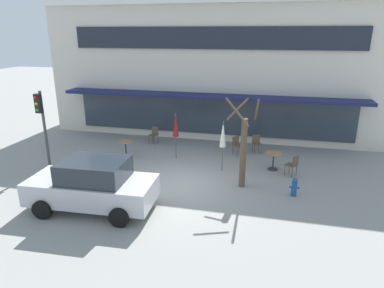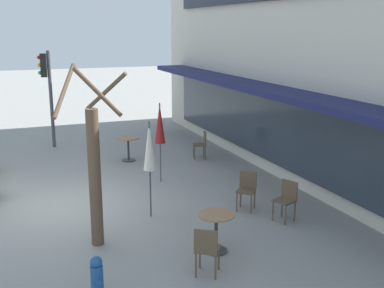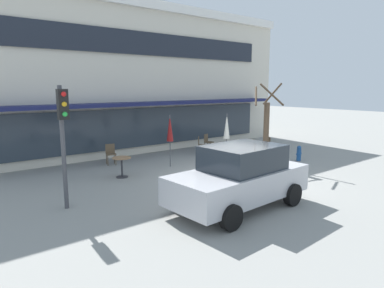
% 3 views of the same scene
% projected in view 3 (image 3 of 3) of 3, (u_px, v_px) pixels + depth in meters
% --- Properties ---
extents(ground_plane, '(80.00, 80.00, 0.00)m').
position_uv_depth(ground_plane, '(233.00, 176.00, 13.03)').
color(ground_plane, gray).
extents(building_facade, '(18.67, 9.10, 7.54)m').
position_uv_depth(building_facade, '(113.00, 80.00, 20.08)').
color(building_facade, beige).
rests_on(building_facade, ground).
extents(cafe_table_near_wall, '(0.70, 0.70, 0.76)m').
position_uv_depth(cafe_table_near_wall, '(122.00, 164.00, 12.75)').
color(cafe_table_near_wall, '#333338').
rests_on(cafe_table_near_wall, ground).
extents(cafe_table_streetside, '(0.70, 0.70, 0.76)m').
position_uv_depth(cafe_table_streetside, '(248.00, 145.00, 16.98)').
color(cafe_table_streetside, '#333338').
rests_on(cafe_table_streetside, ground).
extents(patio_umbrella_green_folded, '(0.28, 0.28, 2.20)m').
position_uv_depth(patio_umbrella_green_folded, '(227.00, 127.00, 14.98)').
color(patio_umbrella_green_folded, '#4C4C51').
rests_on(patio_umbrella_green_folded, ground).
extents(patio_umbrella_cream_folded, '(0.28, 0.28, 2.20)m').
position_uv_depth(patio_umbrella_cream_folded, '(170.00, 129.00, 14.29)').
color(patio_umbrella_cream_folded, '#4C4C51').
rests_on(patio_umbrella_cream_folded, ground).
extents(cafe_chair_0, '(0.52, 0.52, 0.89)m').
position_uv_depth(cafe_chair_0, '(208.00, 141.00, 18.05)').
color(cafe_chair_0, brown).
rests_on(cafe_chair_0, ground).
extents(cafe_chair_1, '(0.56, 0.56, 0.89)m').
position_uv_depth(cafe_chair_1, '(201.00, 144.00, 17.11)').
color(cafe_chair_1, brown).
rests_on(cafe_chair_1, ground).
extents(cafe_chair_2, '(0.49, 0.49, 0.89)m').
position_uv_depth(cafe_chair_2, '(111.00, 153.00, 14.89)').
color(cafe_chair_2, brown).
rests_on(cafe_chair_2, ground).
extents(cafe_chair_3, '(0.55, 0.55, 0.89)m').
position_uv_depth(cafe_chair_3, '(267.00, 144.00, 17.05)').
color(cafe_chair_3, brown).
rests_on(cafe_chair_3, ground).
extents(parked_sedan, '(4.28, 2.18, 1.76)m').
position_uv_depth(parked_sedan, '(240.00, 177.00, 9.50)').
color(parked_sedan, '#B7B7BC').
rests_on(parked_sedan, ground).
extents(street_tree, '(1.25, 1.45, 3.52)m').
position_uv_depth(street_tree, '(266.00, 129.00, 14.52)').
color(street_tree, brown).
rests_on(street_tree, ground).
extents(traffic_light_pole, '(0.26, 0.43, 3.40)m').
position_uv_depth(traffic_light_pole, '(63.00, 127.00, 9.12)').
color(traffic_light_pole, '#47474C').
rests_on(traffic_light_pole, ground).
extents(fire_hydrant, '(0.36, 0.20, 0.71)m').
position_uv_depth(fire_hydrant, '(299.00, 153.00, 15.64)').
color(fire_hydrant, '#1E4C8C').
rests_on(fire_hydrant, ground).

